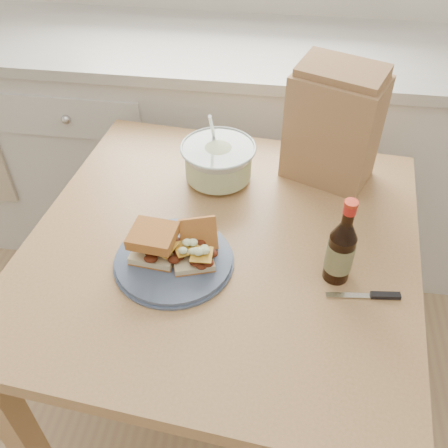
# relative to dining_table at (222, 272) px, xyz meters

# --- Properties ---
(cabinet_run) EXTENTS (2.50, 0.64, 0.94)m
(cabinet_run) POSITION_rel_dining_table_xyz_m (-0.16, 0.91, -0.22)
(cabinet_run) COLOR silver
(cabinet_run) RESTS_ON ground
(dining_table) EXTENTS (1.06, 1.06, 0.81)m
(dining_table) POSITION_rel_dining_table_xyz_m (0.00, 0.00, 0.00)
(dining_table) COLOR tan
(dining_table) RESTS_ON ground
(plate) EXTENTS (0.28, 0.28, 0.02)m
(plate) POSITION_rel_dining_table_xyz_m (-0.10, -0.09, 0.13)
(plate) COLOR #495977
(plate) RESTS_ON dining_table
(sandwich_left) EXTENTS (0.11, 0.10, 0.08)m
(sandwich_left) POSITION_rel_dining_table_xyz_m (-0.15, -0.09, 0.18)
(sandwich_left) COLOR beige
(sandwich_left) RESTS_ON plate
(sandwich_right) EXTENTS (0.12, 0.15, 0.08)m
(sandwich_right) POSITION_rel_dining_table_xyz_m (-0.05, -0.08, 0.16)
(sandwich_right) COLOR beige
(sandwich_right) RESTS_ON plate
(coleslaw_bowl) EXTENTS (0.21, 0.21, 0.21)m
(coleslaw_bowl) POSITION_rel_dining_table_xyz_m (-0.05, 0.25, 0.17)
(coleslaw_bowl) COLOR #B2C0BC
(coleslaw_bowl) RESTS_ON dining_table
(beer_bottle) EXTENTS (0.06, 0.06, 0.23)m
(beer_bottle) POSITION_rel_dining_table_xyz_m (0.28, -0.08, 0.20)
(beer_bottle) COLOR black
(beer_bottle) RESTS_ON dining_table
(knife) EXTENTS (0.17, 0.03, 0.01)m
(knife) POSITION_rel_dining_table_xyz_m (0.37, -0.13, 0.12)
(knife) COLOR silver
(knife) RESTS_ON dining_table
(paper_bag) EXTENTS (0.28, 0.23, 0.31)m
(paper_bag) POSITION_rel_dining_table_xyz_m (0.26, 0.32, 0.27)
(paper_bag) COLOR #A78050
(paper_bag) RESTS_ON dining_table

